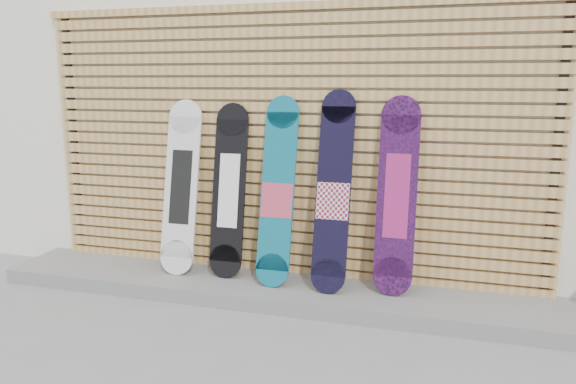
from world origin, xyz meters
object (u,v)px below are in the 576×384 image
at_px(snowboard_2, 278,192).
at_px(snowboard_3, 333,192).
at_px(snowboard_1, 229,191).
at_px(snowboard_4, 397,196).
at_px(snowboard_0, 181,187).

xyz_separation_m(snowboard_2, snowboard_3, (0.45, -0.01, 0.03)).
bearing_deg(snowboard_2, snowboard_3, -0.84).
height_order(snowboard_1, snowboard_2, snowboard_2).
relative_size(snowboard_1, snowboard_2, 0.96).
xyz_separation_m(snowboard_2, snowboard_4, (0.92, 0.04, 0.02)).
bearing_deg(snowboard_3, snowboard_4, 6.17).
bearing_deg(snowboard_1, snowboard_3, -3.48).
relative_size(snowboard_0, snowboard_4, 0.97).
bearing_deg(snowboard_4, snowboard_3, -173.83).
bearing_deg(snowboard_1, snowboard_2, -6.21).
distance_m(snowboard_0, snowboard_2, 0.85).
bearing_deg(snowboard_0, snowboard_1, 3.04).
bearing_deg(snowboard_4, snowboard_0, -179.35).
bearing_deg(snowboard_1, snowboard_4, -0.10).
distance_m(snowboard_2, snowboard_3, 0.45).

